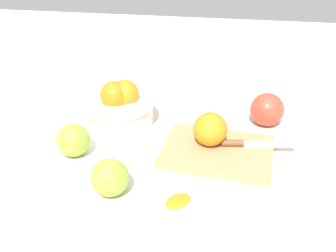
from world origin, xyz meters
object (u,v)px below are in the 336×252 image
(knife, at_px, (248,143))
(apple_front_left, at_px, (73,140))
(bowl, at_px, (116,107))
(orange_on_board, at_px, (210,130))
(apple_front_left_2, at_px, (110,178))
(cutting_board, at_px, (217,152))
(apple_back_right, at_px, (267,110))

(knife, distance_m, apple_front_left, 0.36)
(knife, bearing_deg, bowl, 165.87)
(orange_on_board, relative_size, apple_front_left, 1.02)
(orange_on_board, relative_size, apple_front_left_2, 1.03)
(cutting_board, relative_size, apple_front_left_2, 3.23)
(apple_back_right, relative_size, apple_front_left_2, 1.15)
(knife, xyz_separation_m, apple_back_right, (0.04, 0.13, 0.02))
(knife, height_order, apple_front_left_2, apple_front_left_2)
(knife, bearing_deg, orange_on_board, -169.51)
(cutting_board, height_order, orange_on_board, orange_on_board)
(orange_on_board, distance_m, apple_front_left, 0.28)
(orange_on_board, bearing_deg, apple_back_right, 50.37)
(orange_on_board, relative_size, apple_back_right, 0.89)
(knife, bearing_deg, apple_front_left, -168.61)
(apple_front_left, distance_m, apple_back_right, 0.44)
(orange_on_board, distance_m, apple_back_right, 0.19)
(apple_front_left, xyz_separation_m, apple_front_left_2, (0.11, -0.11, -0.00))
(apple_back_right, bearing_deg, apple_front_left, -152.76)
(bowl, relative_size, apple_front_left, 2.72)
(knife, xyz_separation_m, apple_front_left, (-0.35, -0.07, 0.01))
(bowl, distance_m, orange_on_board, 0.24)
(bowl, bearing_deg, knife, -14.13)
(bowl, height_order, knife, bowl)
(bowl, relative_size, apple_front_left_2, 2.74)
(bowl, xyz_separation_m, orange_on_board, (0.23, -0.09, 0.01))
(bowl, distance_m, apple_front_left_2, 0.26)
(bowl, height_order, apple_front_left, bowl)
(orange_on_board, xyz_separation_m, apple_front_left_2, (-0.16, -0.16, -0.02))
(knife, relative_size, apple_back_right, 1.99)
(bowl, relative_size, orange_on_board, 2.67)
(apple_front_left_2, bearing_deg, cutting_board, 41.05)
(bowl, xyz_separation_m, apple_back_right, (0.35, 0.06, -0.00))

